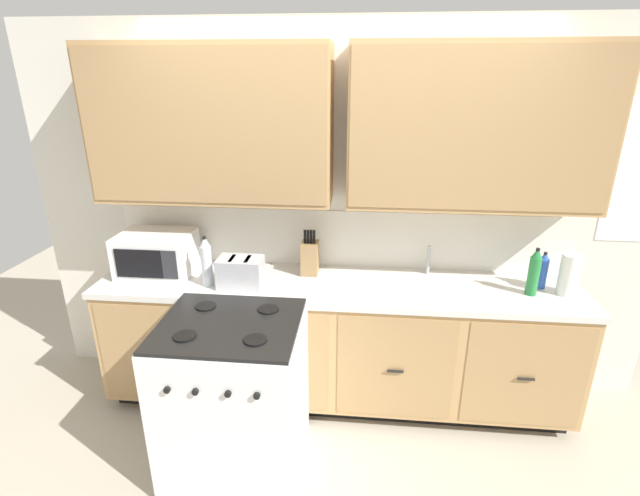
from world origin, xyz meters
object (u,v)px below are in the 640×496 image
object	(u,v)px
knife_block	(310,257)
bottle_green	(534,272)
microwave	(157,254)
bottle_blue	(543,270)
toaster	(241,272)
stove_range	(235,395)
bottle_clear	(206,262)
paper_towel_roll	(569,275)

from	to	relation	value
knife_block	bottle_green	size ratio (longest dim) A/B	1.03
microwave	knife_block	xyz separation A→B (m)	(1.02, 0.10, -0.02)
bottle_green	bottle_blue	world-z (taller)	bottle_green
toaster	knife_block	xyz separation A→B (m)	(0.41, 0.25, 0.02)
microwave	toaster	world-z (taller)	microwave
stove_range	toaster	xyz separation A→B (m)	(-0.07, 0.52, 0.53)
microwave	bottle_green	size ratio (longest dim) A/B	1.59
knife_block	bottle_blue	distance (m)	1.48
toaster	bottle_green	xyz separation A→B (m)	(1.80, 0.06, 0.05)
toaster	bottle_blue	xyz separation A→B (m)	(1.89, 0.17, 0.02)
bottle_clear	bottle_blue	world-z (taller)	bottle_clear
toaster	paper_towel_roll	xyz separation A→B (m)	(2.02, 0.09, 0.03)
stove_range	microwave	size ratio (longest dim) A/B	1.98
knife_block	bottle_green	bearing A→B (deg)	-7.62
stove_range	bottle_clear	xyz separation A→B (m)	(-0.29, 0.52, 0.60)
microwave	bottle_clear	xyz separation A→B (m)	(0.40, -0.15, 0.02)
stove_range	bottle_clear	distance (m)	0.84
bottle_green	bottle_blue	distance (m)	0.14
toaster	paper_towel_roll	bearing A→B (deg)	2.45
bottle_blue	bottle_green	bearing A→B (deg)	-130.53
stove_range	bottle_blue	size ratio (longest dim) A/B	3.97
toaster	bottle_clear	distance (m)	0.22
stove_range	toaster	size ratio (longest dim) A/B	3.39
microwave	bottle_clear	bearing A→B (deg)	-21.26
bottle_clear	bottle_green	world-z (taller)	bottle_clear
toaster	paper_towel_roll	distance (m)	2.02
paper_towel_roll	bottle_green	distance (m)	0.22
toaster	bottle_clear	world-z (taller)	bottle_clear
stove_range	knife_block	size ratio (longest dim) A/B	3.06
knife_block	toaster	bearing A→B (deg)	-148.99
toaster	bottle_blue	distance (m)	1.90
bottle_clear	knife_block	bearing A→B (deg)	21.97
bottle_clear	bottle_blue	distance (m)	2.11
toaster	bottle_green	distance (m)	1.80
paper_towel_roll	bottle_clear	world-z (taller)	bottle_clear
stove_range	microwave	world-z (taller)	microwave
bottle_clear	bottle_blue	size ratio (longest dim) A/B	1.38
bottle_clear	stove_range	bearing A→B (deg)	-61.14
bottle_green	bottle_blue	xyz separation A→B (m)	(0.09, 0.11, -0.03)
microwave	bottle_clear	size ratio (longest dim) A/B	1.45
paper_towel_roll	bottle_green	size ratio (longest dim) A/B	0.86
bottle_clear	bottle_green	size ratio (longest dim) A/B	1.09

